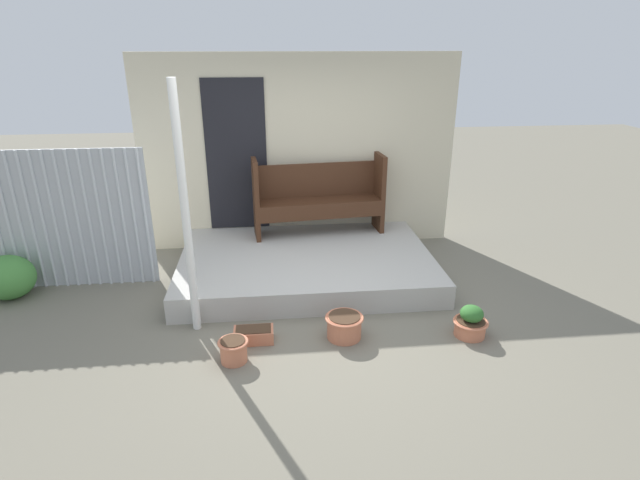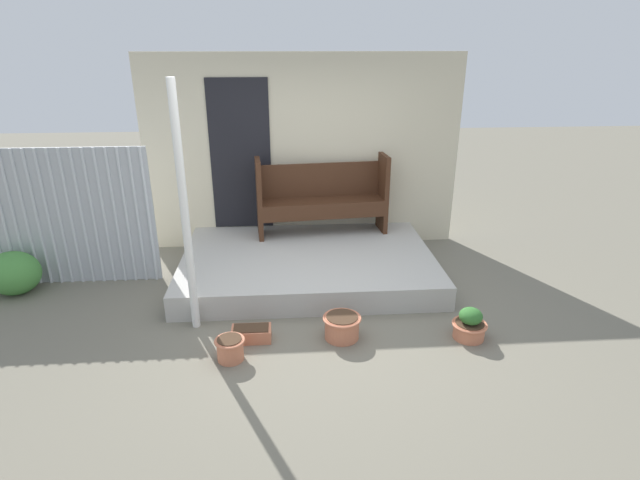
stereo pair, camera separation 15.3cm
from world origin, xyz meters
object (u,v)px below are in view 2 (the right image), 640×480
Objects in this scene: bench at (322,194)px; flower_pot_left at (230,348)px; flower_pot_middle at (342,326)px; planter_box_rect at (251,334)px; support_post at (185,213)px; shrub_by_fence at (13,273)px; flower_pot_right at (470,325)px.

bench is 2.77m from flower_pot_left.
planter_box_rect is at bearing 178.57° from flower_pot_middle.
flower_pot_middle is (1.06, 0.29, 0.01)m from flower_pot_left.
planter_box_rect is at bearing -27.53° from support_post.
shrub_by_fence is (-3.61, -0.98, -0.57)m from bench.
flower_pot_left is (-1.03, -2.47, -0.70)m from bench.
flower_pot_middle is at bearing -18.33° from shrub_by_fence.
support_post is 1.32m from planter_box_rect.
support_post is 2.54m from shrub_by_fence.
support_post reaches higher than shrub_by_fence.
planter_box_rect is at bearing 176.89° from flower_pot_right.
flower_pot_right reaches higher than planter_box_rect.
planter_box_rect is at bearing -23.24° from shrub_by_fence.
flower_pot_middle is (1.46, -0.32, -1.09)m from support_post.
bench is 4.57× the size of planter_box_rect.
flower_pot_middle is 1.25m from flower_pot_right.
flower_pot_right is 0.89× the size of planter_box_rect.
flower_pot_left is 0.36m from planter_box_rect.
shrub_by_fence is (-3.64, 1.21, 0.12)m from flower_pot_middle.
planter_box_rect is 0.65× the size of shrub_by_fence.
bench is at bearing 67.46° from flower_pot_left.
support_post is 6.42× the size of flower_pot_middle.
flower_pot_right is at bearing -4.29° from flower_pot_middle.
flower_pot_right is at bearing -3.11° from planter_box_rect.
shrub_by_fence is at bearing 157.94° from support_post.
flower_pot_right is (1.24, -0.09, 0.01)m from flower_pot_middle.
bench reaches higher than flower_pot_right.
support_post is 1.39× the size of bench.
flower_pot_left is at bearing -30.00° from shrub_by_fence.
bench is 2.70m from flower_pot_right.
planter_box_rect is at bearing 60.60° from flower_pot_left.
support_post is at bearing 167.51° from flower_pot_middle.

